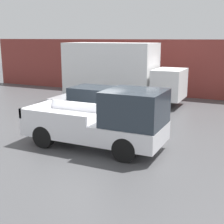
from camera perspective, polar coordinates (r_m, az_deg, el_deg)
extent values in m
plane|color=#4C4C4F|center=(12.20, -5.09, -4.90)|extent=(60.00, 60.00, 0.00)
cube|color=brown|center=(21.26, 9.07, 7.98)|extent=(28.00, 0.15, 3.71)
cube|color=silver|center=(11.18, -3.35, -2.96)|extent=(5.04, 1.98, 0.64)
cube|color=#28333D|center=(10.32, 4.23, 0.80)|extent=(1.91, 1.86, 1.16)
cube|color=silver|center=(12.39, -5.93, 0.99)|extent=(2.77, 0.10, 0.35)
cube|color=silver|center=(10.87, -11.02, -0.96)|extent=(2.77, 0.10, 0.35)
cube|color=silver|center=(12.39, -13.48, 0.69)|extent=(0.10, 1.98, 0.35)
cylinder|color=black|center=(11.42, 5.70, -4.11)|extent=(0.79, 0.26, 0.79)
cylinder|color=black|center=(9.87, 2.28, -6.91)|extent=(0.79, 0.26, 0.79)
cylinder|color=black|center=(12.74, -7.65, -2.29)|extent=(0.79, 0.26, 0.79)
cylinder|color=black|center=(11.38, -12.40, -4.43)|extent=(0.79, 0.26, 0.79)
cube|color=#B7BABF|center=(14.96, -3.16, 1.12)|extent=(4.32, 1.89, 0.64)
cube|color=#28333D|center=(14.78, -2.75, 3.41)|extent=(2.37, 1.66, 0.59)
cylinder|color=black|center=(15.20, 2.81, 0.30)|extent=(0.74, 0.22, 0.74)
cylinder|color=black|center=(13.70, 0.12, -1.16)|extent=(0.74, 0.22, 0.74)
cylinder|color=black|center=(16.38, -5.88, 1.20)|extent=(0.74, 0.22, 0.74)
cylinder|color=black|center=(14.99, -9.19, -0.05)|extent=(0.74, 0.22, 0.74)
cube|color=white|center=(17.94, 10.44, 5.06)|extent=(1.58, 2.33, 1.67)
cube|color=white|center=(19.10, -0.24, 7.92)|extent=(5.46, 2.45, 3.09)
cylinder|color=black|center=(19.18, 10.35, 3.13)|extent=(0.93, 0.30, 0.93)
cylinder|color=black|center=(17.12, 8.46, 1.97)|extent=(0.93, 0.30, 0.93)
cylinder|color=black|center=(20.76, -1.74, 4.12)|extent=(0.93, 0.30, 0.93)
cylinder|color=black|center=(18.87, -4.73, 3.14)|extent=(0.93, 0.30, 0.93)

